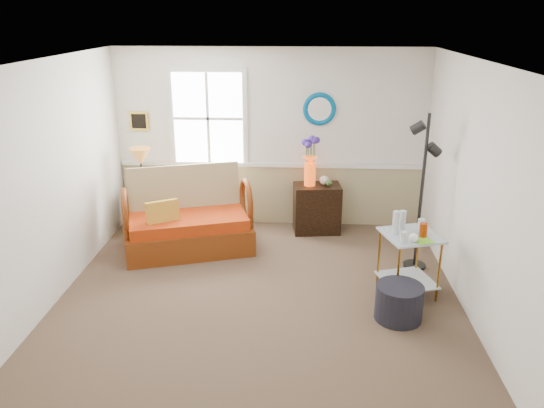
# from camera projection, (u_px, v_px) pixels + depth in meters

# --- Properties ---
(floor) EXTENTS (4.50, 5.00, 0.01)m
(floor) POSITION_uv_depth(u_px,v_px,m) (257.00, 306.00, 5.82)
(floor) COLOR brown
(floor) RESTS_ON ground
(ceiling) EXTENTS (4.50, 5.00, 0.01)m
(ceiling) POSITION_uv_depth(u_px,v_px,m) (255.00, 63.00, 4.93)
(ceiling) COLOR white
(ceiling) RESTS_ON walls
(walls) EXTENTS (4.51, 5.01, 2.60)m
(walls) POSITION_uv_depth(u_px,v_px,m) (256.00, 195.00, 5.38)
(walls) COLOR white
(walls) RESTS_ON floor
(wainscot) EXTENTS (4.46, 0.02, 0.90)m
(wainscot) POSITION_uv_depth(u_px,v_px,m) (270.00, 195.00, 8.00)
(wainscot) COLOR tan
(wainscot) RESTS_ON walls
(chair_rail) EXTENTS (4.46, 0.04, 0.06)m
(chair_rail) POSITION_uv_depth(u_px,v_px,m) (270.00, 165.00, 7.83)
(chair_rail) COLOR white
(chair_rail) RESTS_ON walls
(window) EXTENTS (1.14, 0.06, 1.44)m
(window) POSITION_uv_depth(u_px,v_px,m) (208.00, 118.00, 7.64)
(window) COLOR white
(window) RESTS_ON walls
(picture) EXTENTS (0.28, 0.03, 0.28)m
(picture) POSITION_uv_depth(u_px,v_px,m) (139.00, 121.00, 7.72)
(picture) COLOR gold
(picture) RESTS_ON walls
(mirror) EXTENTS (0.47, 0.07, 0.47)m
(mirror) POSITION_uv_depth(u_px,v_px,m) (320.00, 109.00, 7.51)
(mirror) COLOR #006EA8
(mirror) RESTS_ON walls
(loveseat) EXTENTS (1.86, 1.39, 1.08)m
(loveseat) POSITION_uv_depth(u_px,v_px,m) (188.00, 212.00, 7.06)
(loveseat) COLOR maroon
(loveseat) RESTS_ON floor
(throw_pillow) EXTENTS (0.41, 0.30, 0.42)m
(throw_pillow) POSITION_uv_depth(u_px,v_px,m) (163.00, 217.00, 6.83)
(throw_pillow) COLOR #B85B12
(throw_pillow) RESTS_ON loveseat
(lamp_stand) EXTENTS (0.45, 0.45, 0.69)m
(lamp_stand) POSITION_uv_depth(u_px,v_px,m) (147.00, 208.00, 7.77)
(lamp_stand) COLOR black
(lamp_stand) RESTS_ON floor
(table_lamp) EXTENTS (0.41, 0.41, 0.56)m
(table_lamp) POSITION_uv_depth(u_px,v_px,m) (141.00, 167.00, 7.53)
(table_lamp) COLOR #B26D2C
(table_lamp) RESTS_ON lamp_stand
(potted_plant) EXTENTS (0.42, 0.43, 0.26)m
(potted_plant) POSITION_uv_depth(u_px,v_px,m) (155.00, 177.00, 7.60)
(potted_plant) COLOR #3F642A
(potted_plant) RESTS_ON lamp_stand
(cabinet) EXTENTS (0.70, 0.50, 0.71)m
(cabinet) POSITION_uv_depth(u_px,v_px,m) (317.00, 208.00, 7.71)
(cabinet) COLOR black
(cabinet) RESTS_ON floor
(flower_vase) EXTENTS (0.27, 0.27, 0.70)m
(flower_vase) POSITION_uv_depth(u_px,v_px,m) (310.00, 162.00, 7.47)
(flower_vase) COLOR #EF490D
(flower_vase) RESTS_ON cabinet
(side_table) EXTENTS (0.72, 0.72, 0.74)m
(side_table) POSITION_uv_depth(u_px,v_px,m) (408.00, 264.00, 5.98)
(side_table) COLOR #9E6A1D
(side_table) RESTS_ON floor
(tabletop_items) EXTENTS (0.58, 0.58, 0.27)m
(tabletop_items) POSITION_uv_depth(u_px,v_px,m) (412.00, 225.00, 5.75)
(tabletop_items) COLOR silver
(tabletop_items) RESTS_ON side_table
(floor_lamp) EXTENTS (0.35, 0.35, 1.95)m
(floor_lamp) POSITION_uv_depth(u_px,v_px,m) (421.00, 194.00, 6.41)
(floor_lamp) COLOR black
(floor_lamp) RESTS_ON floor
(ottoman) EXTENTS (0.52, 0.52, 0.38)m
(ottoman) POSITION_uv_depth(u_px,v_px,m) (399.00, 302.00, 5.53)
(ottoman) COLOR black
(ottoman) RESTS_ON floor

